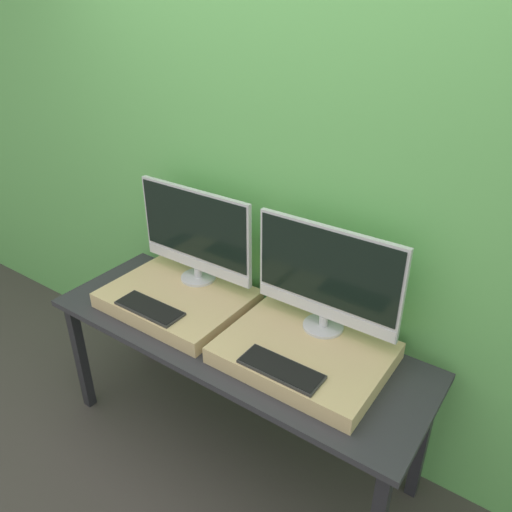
{
  "coord_description": "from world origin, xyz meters",
  "views": [
    {
      "loc": [
        1.14,
        -1.12,
        2.11
      ],
      "look_at": [
        0.0,
        0.5,
        1.03
      ],
      "focal_mm": 35.0,
      "sensor_mm": 36.0,
      "label": 1
    }
  ],
  "objects_px": {
    "keyboard_left": "(150,308)",
    "monitor_right": "(327,277)",
    "keyboard_right": "(281,369)",
    "monitor_left": "(195,233)"
  },
  "relations": [
    {
      "from": "keyboard_left",
      "to": "keyboard_right",
      "type": "xyz_separation_m",
      "value": [
        0.72,
        0.0,
        0.0
      ]
    },
    {
      "from": "keyboard_left",
      "to": "monitor_right",
      "type": "bearing_deg",
      "value": 25.33
    },
    {
      "from": "keyboard_left",
      "to": "keyboard_right",
      "type": "bearing_deg",
      "value": 0.0
    },
    {
      "from": "monitor_right",
      "to": "keyboard_right",
      "type": "height_order",
      "value": "monitor_right"
    },
    {
      "from": "monitor_left",
      "to": "keyboard_right",
      "type": "height_order",
      "value": "monitor_left"
    },
    {
      "from": "keyboard_left",
      "to": "monitor_right",
      "type": "xyz_separation_m",
      "value": [
        0.72,
        0.34,
        0.25
      ]
    },
    {
      "from": "keyboard_right",
      "to": "monitor_right",
      "type": "bearing_deg",
      "value": 90.0
    },
    {
      "from": "monitor_right",
      "to": "keyboard_right",
      "type": "bearing_deg",
      "value": -90.0
    },
    {
      "from": "monitor_left",
      "to": "monitor_right",
      "type": "distance_m",
      "value": 0.72
    },
    {
      "from": "monitor_left",
      "to": "monitor_right",
      "type": "height_order",
      "value": "same"
    }
  ]
}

